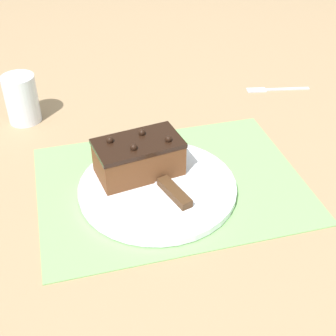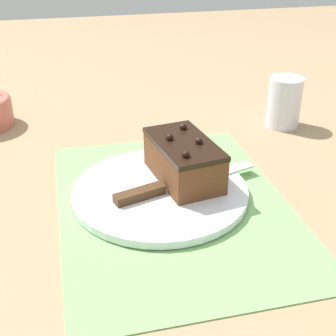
# 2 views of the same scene
# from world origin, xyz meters

# --- Properties ---
(ground_plane) EXTENTS (3.00, 3.00, 0.00)m
(ground_plane) POSITION_xyz_m (0.00, 0.00, 0.00)
(ground_plane) COLOR #9E7F5B
(placemat_woven) EXTENTS (0.46, 0.34, 0.00)m
(placemat_woven) POSITION_xyz_m (0.00, 0.00, 0.00)
(placemat_woven) COLOR #7AB266
(placemat_woven) RESTS_ON ground_plane
(cake_plate) EXTENTS (0.27, 0.27, 0.01)m
(cake_plate) POSITION_xyz_m (0.03, 0.01, 0.01)
(cake_plate) COLOR white
(cake_plate) RESTS_ON placemat_woven
(chocolate_cake) EXTENTS (0.16, 0.10, 0.07)m
(chocolate_cake) POSITION_xyz_m (0.05, -0.03, 0.05)
(chocolate_cake) COLOR brown
(chocolate_cake) RESTS_ON cake_plate
(serving_knife) EXTENTS (0.09, 0.24, 0.01)m
(serving_knife) POSITION_xyz_m (0.02, 0.01, 0.02)
(serving_knife) COLOR #472D19
(serving_knife) RESTS_ON cake_plate
(drinking_glass) EXTENTS (0.07, 0.07, 0.10)m
(drinking_glass) POSITION_xyz_m (0.24, -0.29, 0.05)
(drinking_glass) COLOR white
(drinking_glass) RESTS_ON ground_plane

